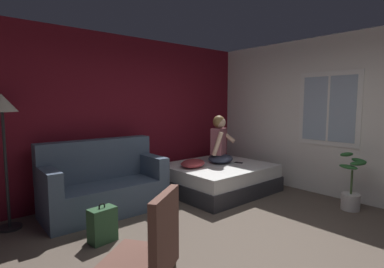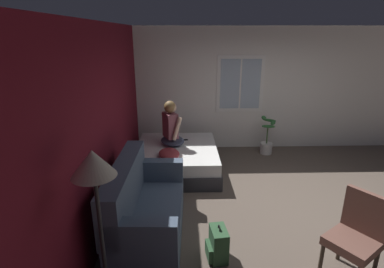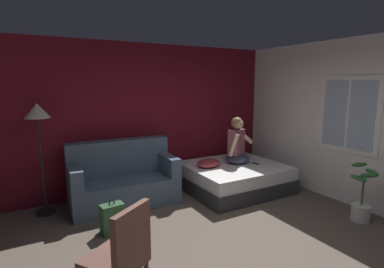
# 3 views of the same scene
# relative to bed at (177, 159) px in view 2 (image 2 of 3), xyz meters

# --- Properties ---
(ground_plane) EXTENTS (40.00, 40.00, 0.00)m
(ground_plane) POSITION_rel_bed_xyz_m (-1.41, -1.79, -0.24)
(ground_plane) COLOR brown
(wall_back_accent) EXTENTS (10.26, 0.16, 2.70)m
(wall_back_accent) POSITION_rel_bed_xyz_m (-1.41, 0.98, 1.11)
(wall_back_accent) COLOR maroon
(wall_back_accent) RESTS_ON ground
(wall_side_with_window) EXTENTS (0.19, 6.79, 2.70)m
(wall_side_with_window) POSITION_rel_bed_xyz_m (1.29, -1.79, 1.12)
(wall_side_with_window) COLOR silver
(wall_side_with_window) RESTS_ON ground
(bed) EXTENTS (1.77, 1.57, 0.48)m
(bed) POSITION_rel_bed_xyz_m (0.00, 0.00, 0.00)
(bed) COLOR #2D2D33
(bed) RESTS_ON ground
(couch) EXTENTS (1.73, 0.87, 1.04)m
(couch) POSITION_rel_bed_xyz_m (-2.01, 0.38, 0.16)
(couch) COLOR #47566B
(couch) RESTS_ON ground
(side_chair) EXTENTS (0.64, 0.64, 0.98)m
(side_chair) POSITION_rel_bed_xyz_m (-2.73, -1.97, 0.30)
(side_chair) COLOR #382D23
(side_chair) RESTS_ON ground
(person_seated) EXTENTS (0.66, 0.62, 0.88)m
(person_seated) POSITION_rel_bed_xyz_m (0.14, 0.10, 0.60)
(person_seated) COLOR #383D51
(person_seated) RESTS_ON bed
(backpack) EXTENTS (0.32, 0.26, 0.46)m
(backpack) POSITION_rel_bed_xyz_m (-2.44, -0.53, -0.04)
(backpack) COLOR #2D5133
(backpack) RESTS_ON ground
(throw_pillow) EXTENTS (0.54, 0.45, 0.14)m
(throw_pillow) POSITION_rel_bed_xyz_m (-0.50, 0.12, 0.31)
(throw_pillow) COLOR #993338
(throw_pillow) RESTS_ON bed
(cell_phone) EXTENTS (0.10, 0.16, 0.01)m
(cell_phone) POSITION_rel_bed_xyz_m (0.39, -0.15, 0.25)
(cell_phone) COLOR black
(cell_phone) RESTS_ON bed
(floor_lamp) EXTENTS (0.36, 0.36, 1.70)m
(floor_lamp) POSITION_rel_bed_xyz_m (-3.18, 0.57, 1.19)
(floor_lamp) COLOR black
(floor_lamp) RESTS_ON ground
(potted_plant) EXTENTS (0.39, 0.37, 0.85)m
(potted_plant) POSITION_rel_bed_xyz_m (0.80, -1.97, 0.07)
(potted_plant) COLOR silver
(potted_plant) RESTS_ON ground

